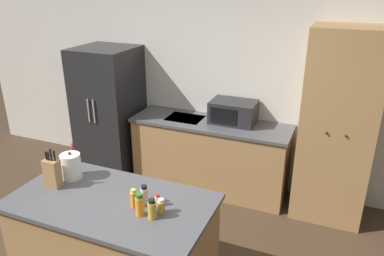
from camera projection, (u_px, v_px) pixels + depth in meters
name	position (u px, v px, depth m)	size (l,w,h in m)	color
wall_back	(208.00, 82.00, 4.71)	(7.20, 0.06, 2.60)	beige
refrigerator	(110.00, 112.00, 4.99)	(0.74, 0.75, 1.71)	black
back_counter	(210.00, 155.00, 4.70)	(1.95, 0.62, 0.90)	#9E7547
pantry_cabinet	(337.00, 128.00, 3.96)	(0.74, 0.62, 2.10)	#9E7547
kitchen_island	(115.00, 249.00, 3.06)	(1.58, 0.86, 0.94)	#9E7547
microwave	(233.00, 112.00, 4.46)	(0.53, 0.38, 0.27)	#232326
knife_block	(52.00, 173.00, 3.02)	(0.13, 0.08, 0.34)	#9E7547
spice_bottle_tall_dark	(140.00, 205.00, 2.67)	(0.06, 0.06, 0.18)	orange
spice_bottle_short_red	(152.00, 209.00, 2.64)	(0.06, 0.06, 0.16)	gold
spice_bottle_amber_oil	(134.00, 199.00, 2.77)	(0.05, 0.05, 0.15)	orange
spice_bottle_green_herb	(144.00, 195.00, 2.81)	(0.06, 0.06, 0.16)	beige
spice_bottle_pale_salt	(161.00, 206.00, 2.70)	(0.06, 0.06, 0.12)	gold
spice_bottle_orange_cap	(158.00, 201.00, 2.79)	(0.04, 0.04, 0.09)	beige
kettle	(71.00, 166.00, 3.16)	(0.17, 0.17, 0.24)	white
fire_extinguisher	(78.00, 155.00, 5.30)	(0.13, 0.13, 0.43)	red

